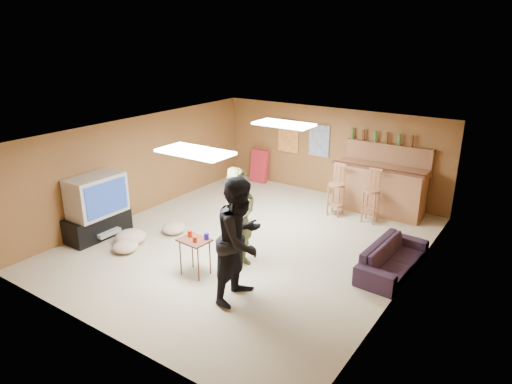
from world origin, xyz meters
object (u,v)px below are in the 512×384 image
Objects in this scene: person_olive at (239,218)px; person_black at (241,240)px; tv_body at (96,195)px; sofa at (393,258)px; bar_counter at (379,190)px; tray_table at (195,257)px.

person_black is at bearing -128.40° from person_olive.
tv_body is 5.73m from sofa.
tv_body is at bearing 85.26° from person_black.
person_black reaches higher than tv_body.
bar_counter is 4.67m from person_black.
tv_body is 6.09m from bar_counter.
person_black is at bearing -6.87° from tray_table.
sofa is at bearing -47.03° from person_olive.
tray_table is (-1.56, -4.50, -0.22)m from bar_counter.
bar_counter reaches higher than tray_table.
person_olive is 0.99m from tray_table.
person_black is (-0.50, -4.63, 0.44)m from bar_counter.
tv_body is at bearing 178.95° from tray_table.
bar_counter is 1.14× the size of sofa.
bar_counter is at bearing -2.94° from person_olive.
sofa is 2.67× the size of tray_table.
bar_counter is 1.10× the size of person_olive.
person_olive reaches higher than bar_counter.
tray_table is at bearing 128.69° from sofa.
tv_body reaches higher than sofa.
sofa is (1.70, 2.12, -0.73)m from person_black.
tv_body is 0.56× the size of person_black.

